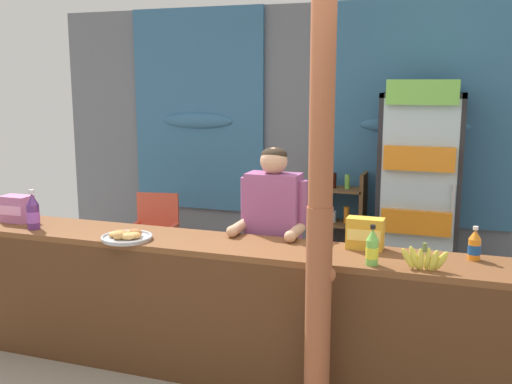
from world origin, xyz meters
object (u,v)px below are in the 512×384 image
at_px(drink_fridge, 420,184).
at_px(timber_post, 320,217).
at_px(soda_bottle_grape_soda, 33,212).
at_px(bottle_shelf_rack, 339,227).
at_px(snack_box_wafer, 17,209).
at_px(pastry_tray, 127,236).
at_px(plastic_lawn_chair, 155,232).
at_px(snack_box_choco_powder, 365,233).
at_px(stall_counter, 218,299).
at_px(soda_bottle_orange_soda, 474,246).
at_px(soda_bottle_lime_soda, 372,248).
at_px(banana_bunch, 424,259).
at_px(shopkeeper, 273,227).

bearing_deg(drink_fridge, timber_post, -99.77).
distance_m(timber_post, soda_bottle_grape_soda, 2.17).
xyz_separation_m(timber_post, bottle_shelf_rack, (-0.36, 2.40, -0.65)).
bearing_deg(snack_box_wafer, timber_post, -10.28).
bearing_deg(pastry_tray, plastic_lawn_chair, 113.43).
relative_size(plastic_lawn_chair, snack_box_choco_powder, 3.75).
xyz_separation_m(timber_post, drink_fridge, (0.38, 2.19, -0.16)).
height_order(stall_counter, soda_bottle_orange_soda, soda_bottle_orange_soda).
bearing_deg(snack_box_wafer, drink_fridge, 32.23).
xyz_separation_m(drink_fridge, bottle_shelf_rack, (-0.74, 0.20, -0.49)).
bearing_deg(stall_counter, plastic_lawn_chair, 129.95).
height_order(stall_counter, plastic_lawn_chair, stall_counter).
bearing_deg(soda_bottle_lime_soda, snack_box_wafer, 175.73).
distance_m(soda_bottle_lime_soda, banana_bunch, 0.29).
distance_m(bottle_shelf_rack, plastic_lawn_chair, 1.79).
height_order(timber_post, drink_fridge, timber_post).
bearing_deg(timber_post, plastic_lawn_chair, 137.42).
relative_size(soda_bottle_lime_soda, pastry_tray, 0.70).
xyz_separation_m(plastic_lawn_chair, snack_box_wafer, (-0.33, -1.47, 0.51)).
bearing_deg(shopkeeper, bottle_shelf_rack, 84.19).
distance_m(stall_counter, snack_box_wafer, 1.74).
bearing_deg(timber_post, stall_counter, 157.91).
height_order(soda_bottle_lime_soda, snack_box_choco_powder, soda_bottle_lime_soda).
xyz_separation_m(soda_bottle_orange_soda, banana_bunch, (-0.26, -0.30, -0.02)).
xyz_separation_m(drink_fridge, soda_bottle_orange_soda, (0.43, -1.65, -0.08)).
distance_m(drink_fridge, pastry_tray, 2.61).
bearing_deg(snack_box_wafer, pastry_tray, -10.09).
distance_m(stall_counter, bottle_shelf_rack, 2.13).
xyz_separation_m(bottle_shelf_rack, shopkeeper, (-0.16, -1.58, 0.36)).
distance_m(soda_bottle_lime_soda, snack_box_wafer, 2.67).
height_order(soda_bottle_orange_soda, snack_box_wafer, soda_bottle_orange_soda).
height_order(stall_counter, bottle_shelf_rack, bottle_shelf_rack).
relative_size(stall_counter, soda_bottle_lime_soda, 16.34).
distance_m(drink_fridge, snack_box_wafer, 3.29).
xyz_separation_m(plastic_lawn_chair, soda_bottle_grape_soda, (-0.06, -1.62, 0.53)).
height_order(timber_post, soda_bottle_grape_soda, timber_post).
height_order(shopkeeper, snack_box_choco_powder, shopkeeper).
height_order(shopkeeper, pastry_tray, shopkeeper).
distance_m(plastic_lawn_chair, pastry_tray, 1.86).
relative_size(bottle_shelf_rack, soda_bottle_orange_soda, 5.47).
relative_size(stall_counter, pastry_tray, 11.36).
height_order(stall_counter, snack_box_choco_powder, snack_box_choco_powder).
bearing_deg(banana_bunch, snack_box_wafer, 176.21).
relative_size(timber_post, snack_box_wafer, 11.69).
bearing_deg(soda_bottle_orange_soda, timber_post, -146.27).
relative_size(drink_fridge, soda_bottle_lime_soda, 8.31).
height_order(shopkeeper, banana_bunch, shopkeeper).
height_order(soda_bottle_lime_soda, snack_box_wafer, soda_bottle_lime_soda).
height_order(plastic_lawn_chair, banana_bunch, banana_bunch).
relative_size(timber_post, soda_bottle_orange_soda, 12.69).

